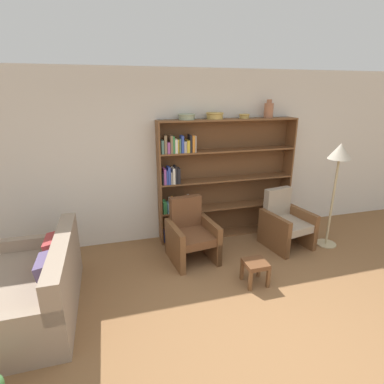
% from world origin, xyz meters
% --- Properties ---
extents(ground_plane, '(24.00, 24.00, 0.00)m').
position_xyz_m(ground_plane, '(0.00, 0.00, 0.00)').
color(ground_plane, brown).
extents(wall_back, '(12.00, 0.06, 2.75)m').
position_xyz_m(wall_back, '(0.00, 2.62, 1.38)').
color(wall_back, silver).
rests_on(wall_back, ground).
extents(bookshelf, '(2.31, 0.30, 1.99)m').
position_xyz_m(bookshelf, '(0.26, 2.45, 1.00)').
color(bookshelf, brown).
rests_on(bookshelf, ground).
extents(bowl_copper, '(0.27, 0.27, 0.09)m').
position_xyz_m(bowl_copper, '(-0.24, 2.43, 2.04)').
color(bowl_copper, gray).
rests_on(bowl_copper, bookshelf).
extents(bowl_slate, '(0.28, 0.28, 0.10)m').
position_xyz_m(bowl_slate, '(0.21, 2.43, 2.05)').
color(bowl_slate, tan).
rests_on(bowl_slate, bookshelf).
extents(bowl_sage, '(0.17, 0.17, 0.07)m').
position_xyz_m(bowl_sage, '(0.71, 2.43, 2.03)').
color(bowl_sage, tan).
rests_on(bowl_sage, bookshelf).
extents(vase_tall, '(0.15, 0.15, 0.29)m').
position_xyz_m(vase_tall, '(1.14, 2.43, 2.12)').
color(vase_tall, '#A36647').
rests_on(vase_tall, bookshelf).
extents(couch, '(0.95, 1.66, 0.85)m').
position_xyz_m(couch, '(-2.33, 1.12, 0.29)').
color(couch, gray).
rests_on(couch, ground).
extents(armchair_leather, '(0.72, 0.75, 0.91)m').
position_xyz_m(armchair_leather, '(-0.35, 1.79, 0.39)').
color(armchair_leather, brown).
rests_on(armchair_leather, ground).
extents(armchair_cushioned, '(0.75, 0.79, 0.91)m').
position_xyz_m(armchair_cushioned, '(1.23, 1.79, 0.39)').
color(armchair_cushioned, brown).
rests_on(armchair_cushioned, ground).
extents(floor_lamp, '(0.34, 0.34, 1.68)m').
position_xyz_m(floor_lamp, '(1.92, 1.60, 1.42)').
color(floor_lamp, tan).
rests_on(floor_lamp, ground).
extents(footstool, '(0.29, 0.29, 0.32)m').
position_xyz_m(footstool, '(0.28, 0.94, 0.25)').
color(footstool, brown).
rests_on(footstool, ground).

